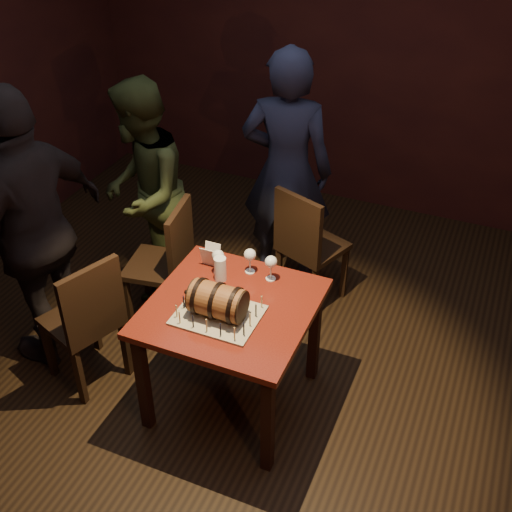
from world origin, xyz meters
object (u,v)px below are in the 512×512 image
at_px(pint_of_ale, 220,269).
at_px(person_back, 287,171).
at_px(pub_table, 231,320).
at_px(wine_glass_mid, 250,256).
at_px(barrel_cake, 217,301).
at_px(wine_glass_right, 271,263).
at_px(wine_glass_left, 218,257).
at_px(chair_left_front, 87,318).
at_px(person_left_rear, 144,193).
at_px(chair_back, 306,242).
at_px(chair_left_rear, 168,259).
at_px(person_left_front, 36,232).

relative_size(pint_of_ale, person_back, 0.08).
relative_size(pub_table, wine_glass_mid, 5.59).
bearing_deg(barrel_cake, wine_glass_right, 71.72).
distance_m(pub_table, pint_of_ale, 0.31).
relative_size(pub_table, wine_glass_right, 5.59).
bearing_deg(wine_glass_left, pint_of_ale, -54.20).
xyz_separation_m(barrel_cake, chair_left_front, (-0.83, -0.08, -0.33)).
distance_m(barrel_cake, wine_glass_left, 0.39).
distance_m(barrel_cake, chair_left_front, 0.90).
relative_size(pub_table, chair_left_front, 0.97).
height_order(wine_glass_mid, person_left_rear, person_left_rear).
bearing_deg(person_left_rear, pub_table, 31.34).
relative_size(wine_glass_left, chair_back, 0.17).
relative_size(chair_left_rear, person_left_rear, 0.58).
height_order(wine_glass_left, chair_back, chair_back).
bearing_deg(person_left_front, person_left_rear, 170.43).
xyz_separation_m(chair_back, chair_left_front, (-0.93, -1.27, 0.00)).
height_order(pub_table, chair_left_rear, chair_left_rear).
distance_m(chair_left_rear, chair_left_front, 0.73).
bearing_deg(pub_table, person_back, 97.96).
bearing_deg(chair_left_rear, person_left_rear, 138.83).
height_order(wine_glass_left, wine_glass_right, same).
xyz_separation_m(pub_table, person_back, (-0.19, 1.35, 0.26)).
relative_size(chair_left_rear, person_back, 0.52).
distance_m(pub_table, chair_left_front, 0.89).
bearing_deg(wine_glass_right, chair_back, 93.01).
bearing_deg(chair_left_front, person_back, 66.45).
xyz_separation_m(chair_left_front, person_left_front, (-0.42, 0.17, 0.40)).
bearing_deg(wine_glass_mid, person_left_rear, 154.47).
distance_m(barrel_cake, chair_left_rear, 1.00).
bearing_deg(pint_of_ale, wine_glass_left, 125.80).
bearing_deg(chair_left_front, wine_glass_right, 27.26).
xyz_separation_m(barrel_cake, wine_glass_left, (-0.17, 0.35, 0.01)).
xyz_separation_m(person_back, person_left_rear, (-0.86, -0.53, -0.09)).
bearing_deg(wine_glass_mid, wine_glass_right, -7.05).
distance_m(chair_left_rear, person_left_rear, 0.53).
relative_size(wine_glass_mid, chair_left_front, 0.17).
relative_size(chair_back, person_left_rear, 0.58).
distance_m(chair_left_rear, person_left_front, 0.88).
height_order(pub_table, wine_glass_left, wine_glass_left).
relative_size(pub_table, person_left_rear, 0.56).
relative_size(pint_of_ale, person_left_front, 0.08).
relative_size(barrel_cake, wine_glass_right, 2.18).
height_order(wine_glass_right, person_left_rear, person_left_rear).
height_order(wine_glass_left, pint_of_ale, wine_glass_left).
bearing_deg(wine_glass_right, pub_table, -110.08).
xyz_separation_m(person_left_rear, person_left_front, (-0.22, -0.84, 0.12)).
bearing_deg(pub_table, chair_left_front, -167.38).
bearing_deg(person_left_front, chair_left_rear, 139.69).
xyz_separation_m(person_back, person_left_front, (-1.09, -1.37, 0.03)).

